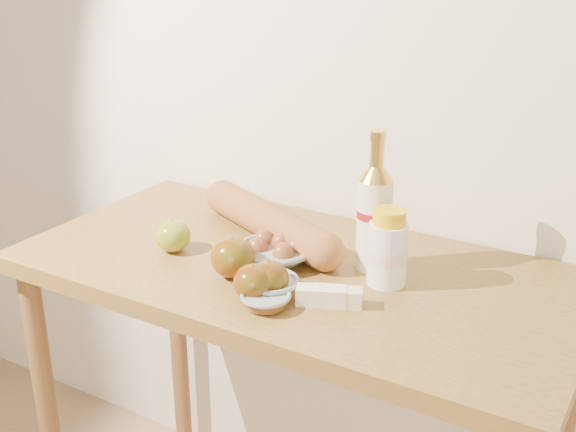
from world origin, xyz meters
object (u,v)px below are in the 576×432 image
at_px(table, 295,315).
at_px(egg_bowl, 275,252).
at_px(bourbon_bottle, 374,214).
at_px(baguette, 269,222).
at_px(cream_bottle, 388,250).

xyz_separation_m(table, egg_bowl, (-0.04, -0.01, 0.15)).
relative_size(bourbon_bottle, baguette, 0.61).
height_order(cream_bottle, egg_bowl, cream_bottle).
xyz_separation_m(cream_bottle, egg_bowl, (-0.24, -0.03, -0.05)).
height_order(table, bourbon_bottle, bourbon_bottle).
bearing_deg(cream_bottle, table, -160.75).
bearing_deg(table, egg_bowl, -161.66).
bearing_deg(table, bourbon_bottle, 24.19).
bearing_deg(table, baguette, 143.30).
bearing_deg(egg_bowl, bourbon_bottle, 22.95).
height_order(cream_bottle, baguette, cream_bottle).
bearing_deg(egg_bowl, baguette, 127.27).
bearing_deg(bourbon_bottle, egg_bowl, -157.94).
bearing_deg(bourbon_bottle, cream_bottle, -44.71).
bearing_deg(egg_bowl, table, 18.34).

